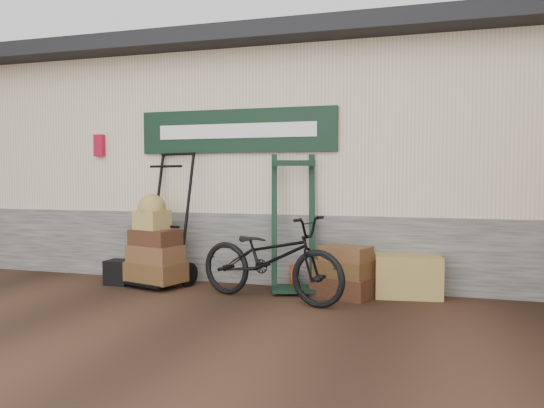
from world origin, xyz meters
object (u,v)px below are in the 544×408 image
(porter_trolley, at_px, (166,217))
(suitcase_stack, at_px, (344,271))
(black_trunk, at_px, (119,272))
(bicycle, at_px, (270,253))
(wicker_hamper, at_px, (408,276))
(green_barrow, at_px, (293,223))

(porter_trolley, distance_m, suitcase_stack, 2.33)
(suitcase_stack, bearing_deg, porter_trolley, 179.02)
(porter_trolley, relative_size, suitcase_stack, 2.57)
(suitcase_stack, relative_size, black_trunk, 2.15)
(porter_trolley, xyz_separation_m, bicycle, (1.52, -0.46, -0.33))
(suitcase_stack, bearing_deg, wicker_hamper, 18.11)
(green_barrow, xyz_separation_m, bicycle, (-0.12, -0.56, -0.29))
(green_barrow, bearing_deg, suitcase_stack, -29.28)
(porter_trolley, bearing_deg, wicker_hamper, 20.41)
(green_barrow, relative_size, bicycle, 0.90)
(suitcase_stack, distance_m, bicycle, 0.89)
(green_barrow, distance_m, wicker_hamper, 1.45)
(wicker_hamper, bearing_deg, porter_trolley, -176.32)
(porter_trolley, bearing_deg, suitcase_stack, 15.74)
(porter_trolley, distance_m, bicycle, 1.62)
(porter_trolley, xyz_separation_m, green_barrow, (1.63, 0.10, -0.04))
(green_barrow, distance_m, suitcase_stack, 0.83)
(porter_trolley, height_order, suitcase_stack, porter_trolley)
(wicker_hamper, bearing_deg, suitcase_stack, -161.89)
(wicker_hamper, bearing_deg, bicycle, -155.86)
(black_trunk, xyz_separation_m, bicycle, (2.10, -0.29, 0.37))
(porter_trolley, relative_size, green_barrow, 1.05)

